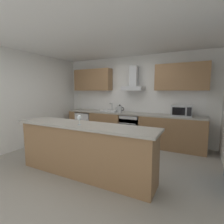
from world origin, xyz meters
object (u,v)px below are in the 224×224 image
object	(u,v)px
refrigerator	(87,124)
sink	(110,111)
microwave	(182,111)
kettle	(120,109)
oven	(131,128)
range_hood	(134,83)
wine_glass	(79,118)

from	to	relation	value
refrigerator	sink	xyz separation A→B (m)	(0.90, 0.01, 0.50)
refrigerator	sink	bearing A→B (deg)	0.87
microwave	kettle	bearing A→B (deg)	-179.81
oven	range_hood	distance (m)	1.33
sink	range_hood	size ratio (longest dim) A/B	0.69
range_hood	wine_glass	world-z (taller)	range_hood
refrigerator	wine_glass	bearing A→B (deg)	-56.74
microwave	wine_glass	bearing A→B (deg)	-122.29
microwave	kettle	xyz separation A→B (m)	(-1.75, -0.01, -0.04)
sink	range_hood	bearing A→B (deg)	9.33
microwave	wine_glass	size ratio (longest dim) A/B	2.81
refrigerator	oven	bearing A→B (deg)	0.10
oven	microwave	distance (m)	1.50
sink	kettle	xyz separation A→B (m)	(0.35, -0.04, 0.08)
oven	range_hood	bearing A→B (deg)	90.00
oven	range_hood	world-z (taller)	range_hood
range_hood	wine_glass	size ratio (longest dim) A/B	4.05
refrigerator	wine_glass	distance (m)	2.88
oven	range_hood	xyz separation A→B (m)	(0.00, 0.13, 1.33)
oven	range_hood	size ratio (longest dim) A/B	1.11
microwave	range_hood	bearing A→B (deg)	173.49
sink	kettle	size ratio (longest dim) A/B	1.73
oven	refrigerator	size ratio (longest dim) A/B	0.94
oven	sink	world-z (taller)	sink
kettle	sink	bearing A→B (deg)	172.75
oven	kettle	world-z (taller)	kettle
range_hood	wine_glass	distance (m)	2.58
kettle	range_hood	xyz separation A→B (m)	(0.37, 0.16, 0.78)
microwave	wine_glass	xyz separation A→B (m)	(-1.47, -2.32, 0.03)
microwave	oven	bearing A→B (deg)	178.84
microwave	wine_glass	world-z (taller)	microwave
wine_glass	kettle	bearing A→B (deg)	96.97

